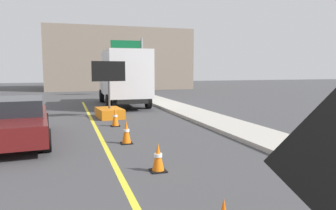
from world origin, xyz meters
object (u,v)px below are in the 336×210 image
at_px(box_truck, 124,77).
at_px(highway_guide_sign, 133,57).
at_px(traffic_cone_mid_lane, 158,157).
at_px(arrow_board_trailer, 109,108).
at_px(traffic_cone_far_lane, 126,132).
at_px(pickup_car, 15,120).
at_px(traffic_cone_curbside, 115,117).

xyz_separation_m(box_truck, highway_guide_sign, (2.16, 7.50, 1.58)).
xyz_separation_m(highway_guide_sign, traffic_cone_mid_lane, (-3.68, -20.66, -3.10)).
relative_size(arrow_board_trailer, box_truck, 0.39).
xyz_separation_m(arrow_board_trailer, box_truck, (1.52, 4.71, 1.37)).
relative_size(highway_guide_sign, traffic_cone_far_lane, 6.79).
xyz_separation_m(arrow_board_trailer, traffic_cone_far_lane, (-0.20, -5.56, -0.12)).
bearing_deg(arrow_board_trailer, highway_guide_sign, 73.21).
height_order(box_truck, pickup_car, box_truck).
height_order(arrow_board_trailer, highway_guide_sign, highway_guide_sign).
height_order(highway_guide_sign, traffic_cone_mid_lane, highway_guide_sign).
xyz_separation_m(box_truck, pickup_car, (-5.05, -8.88, -1.15)).
distance_m(pickup_car, highway_guide_sign, 18.10).
height_order(box_truck, traffic_cone_far_lane, box_truck).
xyz_separation_m(traffic_cone_mid_lane, traffic_cone_curbside, (-0.08, 6.04, 0.05)).
bearing_deg(highway_guide_sign, traffic_cone_far_lane, -102.32).
distance_m(highway_guide_sign, traffic_cone_mid_lane, 21.22).
distance_m(box_truck, pickup_car, 10.28).
xyz_separation_m(arrow_board_trailer, pickup_car, (-3.53, -4.17, 0.22)).
bearing_deg(highway_guide_sign, traffic_cone_mid_lane, -100.11).
xyz_separation_m(pickup_car, highway_guide_sign, (7.21, 16.38, 2.72)).
distance_m(arrow_board_trailer, box_truck, 5.13).
relative_size(pickup_car, traffic_cone_curbside, 6.98).
distance_m(arrow_board_trailer, traffic_cone_mid_lane, 8.46).
height_order(traffic_cone_mid_lane, traffic_cone_curbside, traffic_cone_curbside).
bearing_deg(traffic_cone_far_lane, highway_guide_sign, 77.68).
bearing_deg(traffic_cone_curbside, traffic_cone_mid_lane, -89.22).
distance_m(traffic_cone_far_lane, traffic_cone_curbside, 3.14).
bearing_deg(traffic_cone_mid_lane, traffic_cone_far_lane, 93.85).
xyz_separation_m(pickup_car, traffic_cone_curbside, (3.44, 1.75, -0.33)).
distance_m(arrow_board_trailer, traffic_cone_curbside, 2.43).
distance_m(arrow_board_trailer, pickup_car, 5.47).
distance_m(pickup_car, traffic_cone_far_lane, 3.62).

